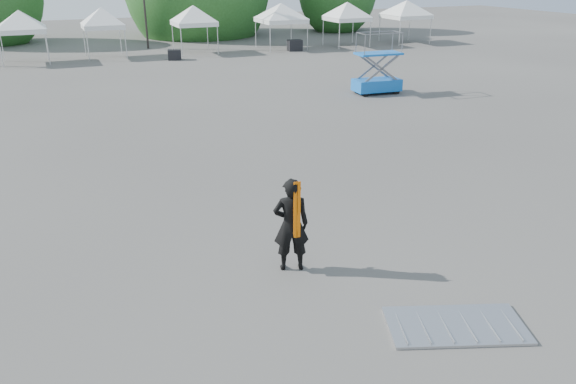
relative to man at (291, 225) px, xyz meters
name	(u,v)px	position (x,y,z in m)	size (l,w,h in m)	color
ground	(262,211)	(0.52, 3.04, -1.03)	(120.00, 120.00, 0.00)	#474442
tent_d	(19,14)	(-5.05, 31.47, 2.03)	(4.14, 4.14, 3.88)	silver
tent_e	(101,11)	(0.04, 31.93, 2.03)	(3.77, 3.77, 3.88)	silver
tent_f	(193,9)	(6.27, 31.34, 2.03)	(4.00, 4.00, 3.88)	silver
tent_g	(281,7)	(12.88, 30.96, 2.03)	(4.54, 4.54, 3.88)	silver
tent_h	(347,6)	(18.13, 30.23, 2.03)	(4.12, 4.12, 3.88)	silver
tent_extra_8	(407,4)	(23.56, 30.17, 2.03)	(4.47, 4.47, 3.88)	silver
man	(291,225)	(0.00, 0.00, 0.00)	(0.86, 0.69, 2.05)	black
scissor_lift	(378,63)	(11.01, 14.27, 0.47)	(2.38, 1.31, 2.97)	#0D57AF
barrier_mid	(456,325)	(1.86, -3.10, -0.99)	(2.72, 2.01, 0.08)	#9EA1A6
crate_mid	(175,55)	(4.15, 28.86, -0.69)	(0.88, 0.68, 0.68)	black
crate_east	(295,45)	(13.37, 29.50, -0.63)	(1.02, 0.80, 0.80)	black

